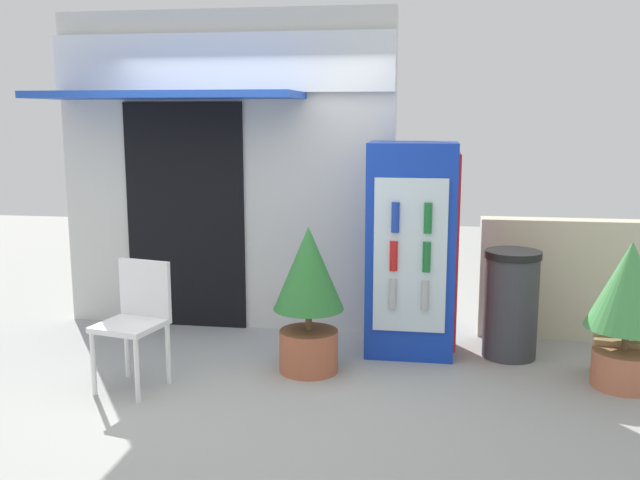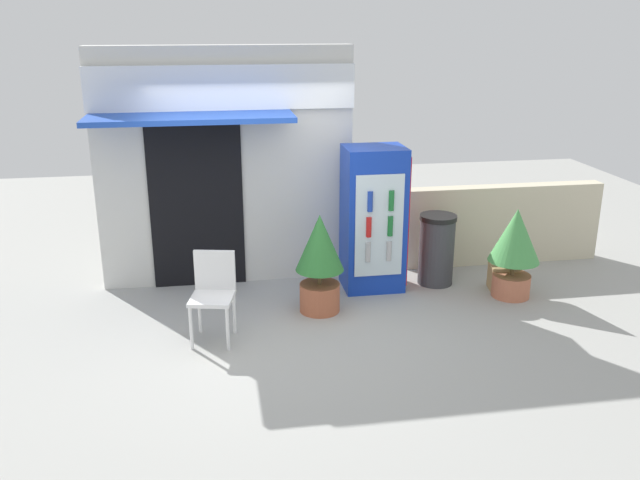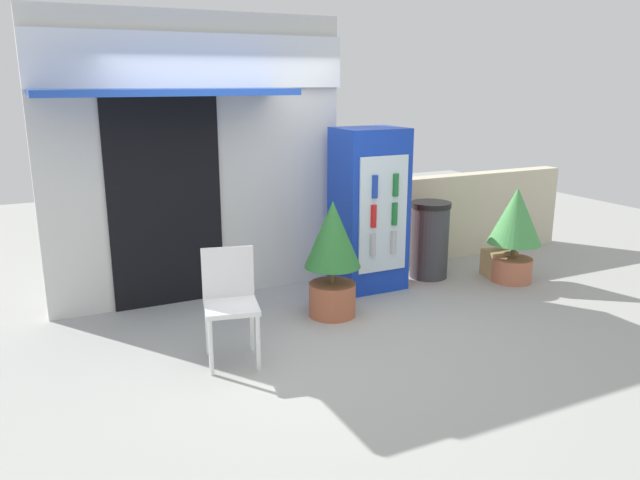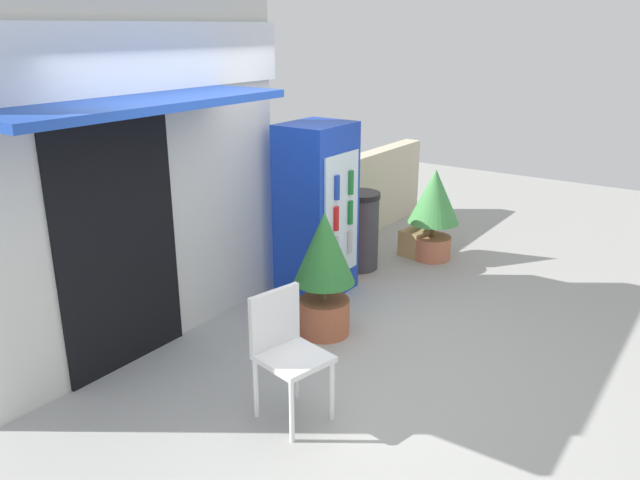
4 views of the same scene
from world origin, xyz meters
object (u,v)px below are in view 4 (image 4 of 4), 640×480
(trash_bin, at_px, (359,230))
(plastic_chair, at_px, (286,346))
(drink_cooler, at_px, (317,210))
(cardboard_box, at_px, (415,242))
(potted_plant_curbside, at_px, (434,206))
(potted_plant_near_shop, at_px, (324,266))

(trash_bin, bearing_deg, plastic_chair, -158.59)
(drink_cooler, relative_size, cardboard_box, 5.23)
(drink_cooler, bearing_deg, trash_bin, -0.80)
(plastic_chair, relative_size, potted_plant_curbside, 0.85)
(drink_cooler, bearing_deg, cardboard_box, -12.57)
(drink_cooler, relative_size, potted_plant_near_shop, 1.54)
(potted_plant_near_shop, distance_m, cardboard_box, 2.42)
(potted_plant_curbside, relative_size, cardboard_box, 3.24)
(drink_cooler, xyz_separation_m, cardboard_box, (1.58, -0.35, -0.73))
(potted_plant_near_shop, distance_m, potted_plant_curbside, 2.35)
(drink_cooler, relative_size, potted_plant_curbside, 1.61)
(plastic_chair, distance_m, trash_bin, 2.99)
(drink_cooler, xyz_separation_m, trash_bin, (0.82, -0.01, -0.43))
(plastic_chair, bearing_deg, cardboard_box, 11.95)
(plastic_chair, relative_size, cardboard_box, 2.75)
(trash_bin, bearing_deg, drink_cooler, 179.20)
(potted_plant_near_shop, distance_m, trash_bin, 1.71)
(drink_cooler, distance_m, potted_plant_near_shop, 1.01)
(cardboard_box, bearing_deg, plastic_chair, -168.05)
(plastic_chair, bearing_deg, potted_plant_curbside, 8.53)
(drink_cooler, relative_size, plastic_chair, 1.90)
(potted_plant_curbside, distance_m, cardboard_box, 0.54)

